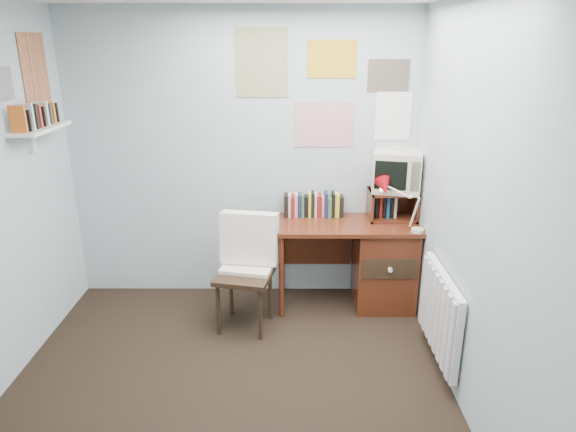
% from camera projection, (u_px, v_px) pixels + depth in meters
% --- Properties ---
extents(ground, '(3.50, 3.50, 0.00)m').
position_uv_depth(ground, '(224.00, 417.00, 3.20)').
color(ground, black).
rests_on(ground, ground).
extents(back_wall, '(3.00, 0.02, 2.50)m').
position_uv_depth(back_wall, '(243.00, 159.00, 4.44)').
color(back_wall, '#AAB9C2').
rests_on(back_wall, ground).
extents(right_wall, '(0.02, 3.50, 2.50)m').
position_uv_depth(right_wall, '(491.00, 230.00, 2.78)').
color(right_wall, '#AAB9C2').
rests_on(right_wall, ground).
extents(desk, '(1.20, 0.55, 0.76)m').
position_uv_depth(desk, '(377.00, 261.00, 4.46)').
color(desk, '#582514').
rests_on(desk, ground).
extents(desk_chair, '(0.54, 0.53, 0.90)m').
position_uv_depth(desk_chair, '(244.00, 276.00, 4.07)').
color(desk_chair, black).
rests_on(desk_chair, ground).
extents(desk_lamp, '(0.31, 0.28, 0.37)m').
position_uv_depth(desk_lamp, '(419.00, 210.00, 4.08)').
color(desk_lamp, '#AB0B15').
rests_on(desk_lamp, desk).
extents(tv_riser, '(0.40, 0.30, 0.25)m').
position_uv_depth(tv_riser, '(392.00, 205.00, 4.41)').
color(tv_riser, '#582514').
rests_on(tv_riser, desk).
extents(crt_tv, '(0.47, 0.44, 0.37)m').
position_uv_depth(crt_tv, '(397.00, 169.00, 4.33)').
color(crt_tv, beige).
rests_on(crt_tv, tv_riser).
extents(book_row, '(0.60, 0.14, 0.22)m').
position_uv_depth(book_row, '(318.00, 204.00, 4.48)').
color(book_row, '#582514').
rests_on(book_row, desk).
extents(radiator, '(0.09, 0.80, 0.60)m').
position_uv_depth(radiator, '(440.00, 314.00, 3.58)').
color(radiator, white).
rests_on(radiator, right_wall).
extents(wall_shelf, '(0.20, 0.62, 0.24)m').
position_uv_depth(wall_shelf, '(40.00, 128.00, 3.71)').
color(wall_shelf, white).
rests_on(wall_shelf, left_wall).
extents(posters_back, '(1.20, 0.01, 0.90)m').
position_uv_depth(posters_back, '(325.00, 88.00, 4.24)').
color(posters_back, white).
rests_on(posters_back, back_wall).
extents(posters_left, '(0.01, 0.70, 0.60)m').
position_uv_depth(posters_left, '(18.00, 74.00, 3.59)').
color(posters_left, white).
rests_on(posters_left, left_wall).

